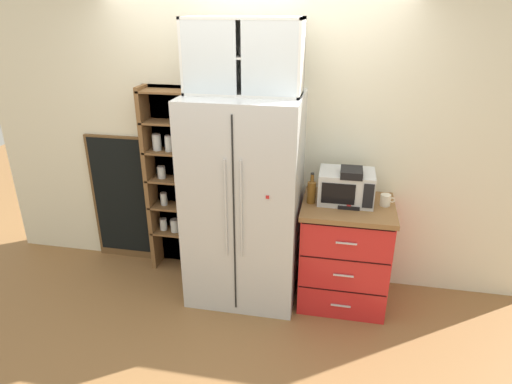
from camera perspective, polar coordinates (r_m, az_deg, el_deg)
The scene contains 13 objects.
ground_plane at distance 4.17m, azimuth -1.35°, elevation -12.28°, with size 10.74×10.74×0.00m, color olive.
wall_back_cream at distance 3.96m, azimuth -0.27°, elevation 6.39°, with size 5.03×0.10×2.55m, color silver.
refrigerator at distance 3.72m, azimuth -1.51°, elevation -1.14°, with size 0.92×0.74×1.78m.
pantry_shelf_column at distance 4.19m, azimuth -10.51°, elevation 1.54°, with size 0.52×0.25×1.77m.
counter_cabinet at distance 3.88m, azimuth 11.29°, elevation -7.63°, with size 0.74×0.66×0.91m.
microwave at distance 3.67m, azimuth 11.53°, elevation 0.68°, with size 0.44×0.33×0.26m.
coffee_maker at distance 3.62m, azimuth 12.03°, elevation 0.76°, with size 0.17×0.20×0.31m.
mug_cream at distance 3.70m, azimuth 16.33°, elevation -0.99°, with size 0.12×0.08×0.09m.
mug_red at distance 3.59m, azimuth 11.91°, elevation -1.34°, with size 0.11×0.08×0.09m.
bottle_cobalt at distance 3.60m, azimuth 11.97°, elevation -0.16°, with size 0.07×0.07×0.25m.
bottle_amber at distance 3.60m, azimuth 7.17°, elevation 0.27°, with size 0.07×0.07×0.26m.
upper_cabinet at distance 3.45m, azimuth -1.55°, elevation 17.09°, with size 0.88×0.32×0.55m.
chalkboard_menu at distance 4.55m, azimuth -16.95°, elevation -0.83°, with size 0.60×0.04×1.28m.
Camera 1 is at (0.75, -3.31, 2.42)m, focal length 31.07 mm.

